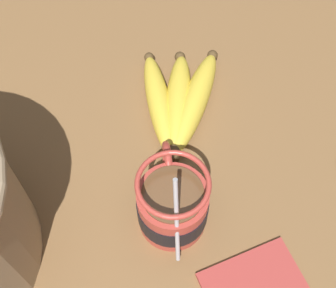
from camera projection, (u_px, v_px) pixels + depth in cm
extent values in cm
cube|color=brown|center=(190.00, 199.00, 61.09)|extent=(138.51, 138.51, 2.96)
cylinder|color=#B23D33|center=(173.00, 208.00, 54.91)|extent=(8.23, 8.23, 7.33)
cylinder|color=black|center=(173.00, 208.00, 55.03)|extent=(8.43, 8.43, 3.53)
torus|color=#B23D33|center=(168.00, 164.00, 56.34)|extent=(5.74, 0.90, 5.74)
cylinder|color=brown|center=(173.00, 194.00, 51.69)|extent=(7.03, 7.03, 0.40)
torus|color=#B23D33|center=(173.00, 184.00, 49.42)|extent=(8.23, 8.23, 0.60)
cylinder|color=#B2B2B7|center=(177.00, 223.00, 49.66)|extent=(4.55, 0.50, 12.59)
ellipsoid|color=#B2B2B7|center=(174.00, 226.00, 56.03)|extent=(3.00, 2.00, 0.80)
cylinder|color=#4C381E|center=(172.00, 157.00, 59.57)|extent=(2.00, 2.00, 3.00)
ellipsoid|color=gold|center=(195.00, 101.00, 65.20)|extent=(17.73, 10.89, 3.54)
sphere|color=#4C381E|center=(212.00, 55.00, 69.58)|extent=(1.59, 1.59, 1.59)
ellipsoid|color=gold|center=(176.00, 102.00, 65.18)|extent=(17.07, 6.49, 3.47)
sphere|color=#4C381E|center=(180.00, 57.00, 69.47)|extent=(1.56, 1.56, 1.56)
ellipsoid|color=gold|center=(159.00, 103.00, 65.28)|extent=(17.19, 4.45, 3.23)
sphere|color=#4C381E|center=(149.00, 57.00, 69.59)|extent=(1.45, 1.45, 1.45)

